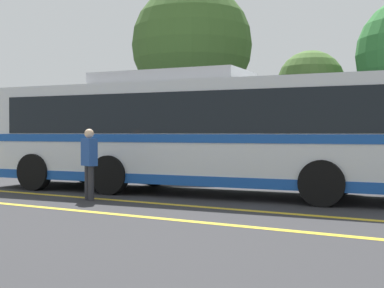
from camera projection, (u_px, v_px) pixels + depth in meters
ground_plane at (151, 190)px, 14.69m from camera, size 220.00×220.00×0.00m
lane_strip_0 at (144, 202)px, 12.06m from camera, size 31.60×0.20×0.01m
lane_strip_1 at (94, 212)px, 10.57m from camera, size 31.60×0.20×0.01m
curb_strip at (263, 177)px, 18.21m from camera, size 39.60×0.36×0.15m
transit_bus at (191, 131)px, 13.94m from camera, size 12.08×3.63×3.15m
parked_car_1 at (91, 156)px, 20.00m from camera, size 4.17×2.08×1.36m
pedestrian_0 at (89, 160)px, 12.38m from camera, size 0.47×0.36×1.66m
tree_2 at (311, 85)px, 22.38m from camera, size 2.85×2.85×5.02m
tree_3 at (192, 45)px, 21.52m from camera, size 4.85×4.85×7.54m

